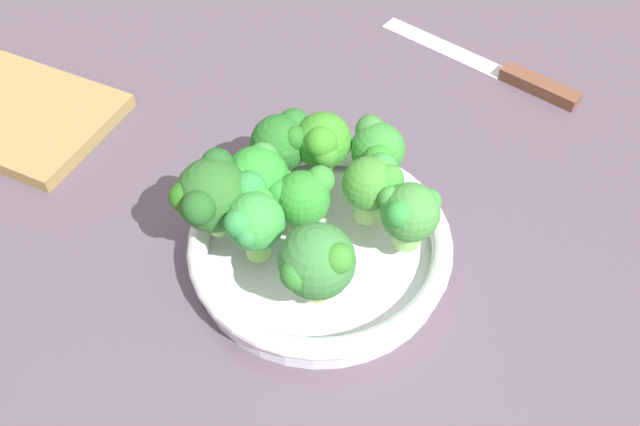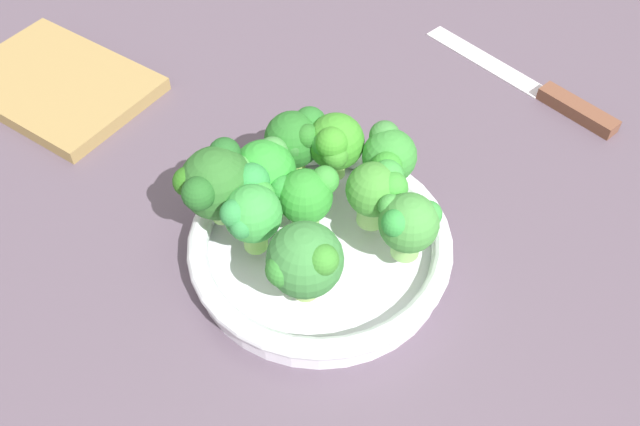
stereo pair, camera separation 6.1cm
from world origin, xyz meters
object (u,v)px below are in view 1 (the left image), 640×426
broccoli_floret_9 (317,263)px  cutting_board (15,113)px  broccoli_floret_6 (254,221)px  broccoli_floret_2 (254,181)px  broccoli_floret_4 (322,143)px  broccoli_floret_5 (409,213)px  broccoli_floret_1 (373,183)px  broccoli_floret_8 (377,149)px  broccoli_floret_7 (283,142)px  broccoli_floret_3 (211,195)px  knife (503,71)px  bowl (320,246)px  broccoli_floret_0 (301,197)px

broccoli_floret_9 → cutting_board: (-35.37, 24.52, -7.19)cm
broccoli_floret_6 → broccoli_floret_9: size_ratio=0.91×
broccoli_floret_2 → broccoli_floret_4: 7.56cm
broccoli_floret_5 → broccoli_floret_1: bearing=134.7°
broccoli_floret_6 → broccoli_floret_8: 14.20cm
broccoli_floret_1 → broccoli_floret_5: same height
broccoli_floret_2 → broccoli_floret_1: bearing=0.4°
broccoli_floret_7 → cutting_board: (-31.37, 10.15, -6.70)cm
broccoli_floret_3 → broccoli_floret_5: (17.15, -0.42, -0.91)cm
broccoli_floret_2 → broccoli_floret_4: size_ratio=1.05×
knife → cutting_board: size_ratio=1.05×
broccoli_floret_5 → knife: 32.60cm
broccoli_floret_1 → broccoli_floret_2: 10.66cm
bowl → knife: (20.60, 28.74, -1.26)cm
broccoli_floret_6 → broccoli_floret_5: bearing=8.5°
broccoli_floret_1 → knife: broccoli_floret_1 is taller
broccoli_floret_6 → broccoli_floret_8: broccoli_floret_6 is taller
broccoli_floret_6 → cutting_board: bearing=145.7°
bowl → broccoli_floret_6: size_ratio=3.52×
broccoli_floret_4 → broccoli_floret_0: bearing=-104.8°
broccoli_floret_0 → broccoli_floret_3: (-7.66, -1.32, 1.39)cm
broccoli_floret_3 → broccoli_floret_6: bearing=-31.0°
broccoli_floret_8 → broccoli_floret_9: size_ratio=0.85×
broccoli_floret_3 → cutting_board: (-25.90, 18.01, -7.62)cm
bowl → broccoli_floret_3: size_ratio=3.06×
broccoli_floret_4 → broccoli_floret_6: 11.11cm
broccoli_floret_9 → cutting_board: size_ratio=0.35×
broccoli_floret_4 → broccoli_floret_9: (0.21, -13.91, 0.02)cm
broccoli_floret_3 → cutting_board: broccoli_floret_3 is taller
broccoli_floret_9 → knife: size_ratio=0.33×
broccoli_floret_8 → cutting_board: size_ratio=0.30×
broccoli_floret_4 → broccoli_floret_6: broccoli_floret_4 is taller
broccoli_floret_8 → knife: broccoli_floret_8 is taller
broccoli_floret_0 → broccoli_floret_9: size_ratio=0.81×
bowl → broccoli_floret_6: (-5.46, -2.35, 6.07)cm
broccoli_floret_5 → broccoli_floret_7: bearing=144.7°
broccoli_floret_6 → broccoli_floret_8: (10.41, 9.64, -0.39)cm
broccoli_floret_5 → broccoli_floret_2: bearing=167.3°
broccoli_floret_2 → broccoli_floret_8: broccoli_floret_2 is taller
broccoli_floret_1 → broccoli_floret_4: bearing=135.7°
bowl → broccoli_floret_6: bearing=-156.7°
broccoli_floret_3 → broccoli_floret_6: 4.65cm
broccoli_floret_4 → broccoli_floret_3: bearing=-141.4°
broccoli_floret_7 → broccoli_floret_1: bearing=-30.9°
broccoli_floret_3 → broccoli_floret_5: 17.18cm
broccoli_floret_6 → knife: broccoli_floret_6 is taller
broccoli_floret_0 → knife: (22.36, 27.39, -6.47)cm
broccoli_floret_7 → broccoli_floret_9: (4.01, -14.38, 0.48)cm
broccoli_floret_0 → broccoli_floret_9: (1.81, -7.84, 0.97)cm
broccoli_floret_0 → broccoli_floret_8: broccoli_floret_8 is taller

